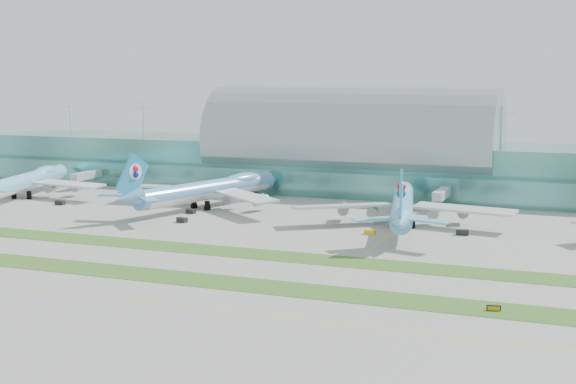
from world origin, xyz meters
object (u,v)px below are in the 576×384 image
at_px(airliner_c, 402,204).
at_px(taxiway_sign_east, 494,308).
at_px(airliner_a, 26,180).
at_px(terminal, 352,156).
at_px(airliner_b, 209,188).

height_order(airliner_c, taxiway_sign_east, airliner_c).
relative_size(airliner_a, airliner_c, 0.97).
bearing_deg(airliner_a, taxiway_sign_east, -39.07).
height_order(airliner_a, airliner_c, airliner_c).
distance_m(airliner_c, taxiway_sign_east, 94.96).
xyz_separation_m(terminal, taxiway_sign_east, (76.80, -157.67, -13.63)).
bearing_deg(terminal, airliner_c, -61.92).
bearing_deg(airliner_b, taxiway_sign_east, -24.04).
distance_m(airliner_a, taxiway_sign_east, 210.95).
height_order(airliner_b, airliner_c, airliner_b).
bearing_deg(taxiway_sign_east, terminal, 106.40).
xyz_separation_m(airliner_a, taxiway_sign_east, (189.74, -91.99, -6.05)).
distance_m(terminal, airliner_c, 81.06).
relative_size(airliner_b, airliner_c, 1.01).
bearing_deg(taxiway_sign_east, airliner_c, 104.60).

